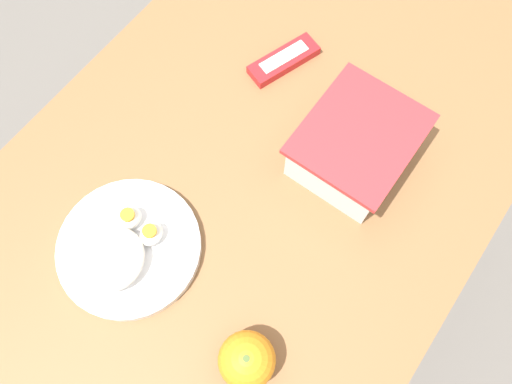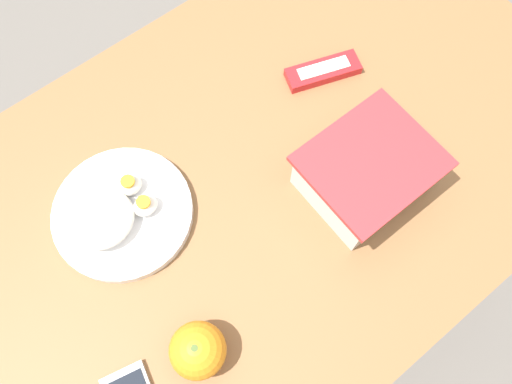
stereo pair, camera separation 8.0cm
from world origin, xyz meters
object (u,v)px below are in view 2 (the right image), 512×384
(food_container, at_px, (366,174))
(candy_bar, at_px, (323,71))
(rice_plate, at_px, (118,214))
(orange_fruit, at_px, (198,350))

(food_container, bearing_deg, candy_bar, -114.39)
(rice_plate, distance_m, candy_bar, 0.44)
(food_container, xyz_separation_m, rice_plate, (0.35, -0.20, -0.02))
(food_container, height_order, orange_fruit, food_container)
(rice_plate, bearing_deg, orange_fruit, 85.32)
(orange_fruit, height_order, rice_plate, orange_fruit)
(food_container, relative_size, rice_plate, 0.87)
(food_container, distance_m, rice_plate, 0.40)
(food_container, bearing_deg, orange_fruit, 8.02)
(food_container, relative_size, orange_fruit, 2.41)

